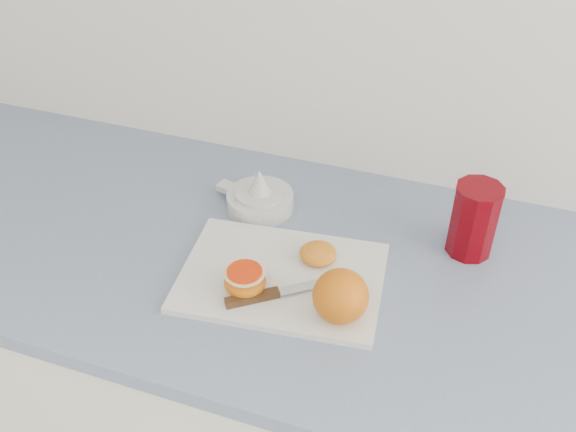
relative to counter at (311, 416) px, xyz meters
The scene contains 8 objects.
counter is the anchor object (origin of this frame).
cutting_board 0.46m from the counter, 123.67° to the right, with size 0.33×0.24×0.01m, color silver.
whole_orange 0.52m from the counter, 58.71° to the right, with size 0.09×0.09×0.09m.
half_orange 0.50m from the counter, 125.86° to the right, with size 0.07×0.07×0.04m.
squeezed_shell 0.47m from the counter, 60.38° to the right, with size 0.06×0.06×0.03m.
paring_knife 0.48m from the counter, 112.23° to the right, with size 0.17×0.13×0.01m.
citrus_juicer 0.50m from the counter, 143.02° to the left, with size 0.16×0.13×0.09m.
red_tumbler 0.57m from the counter, 26.17° to the left, with size 0.08×0.08×0.13m.
Camera 1 is at (0.27, 0.90, 1.63)m, focal length 40.00 mm.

